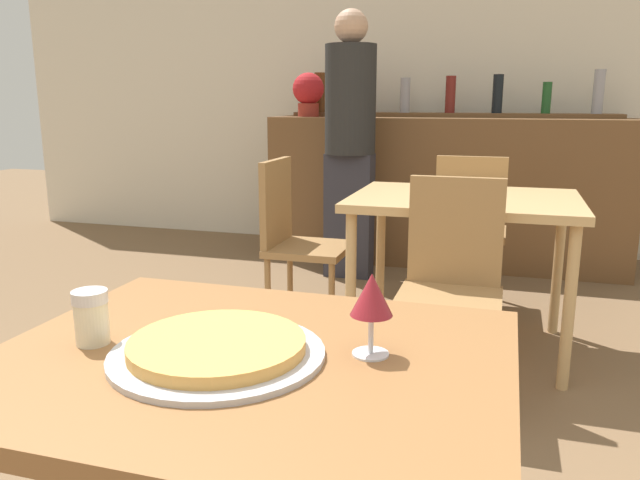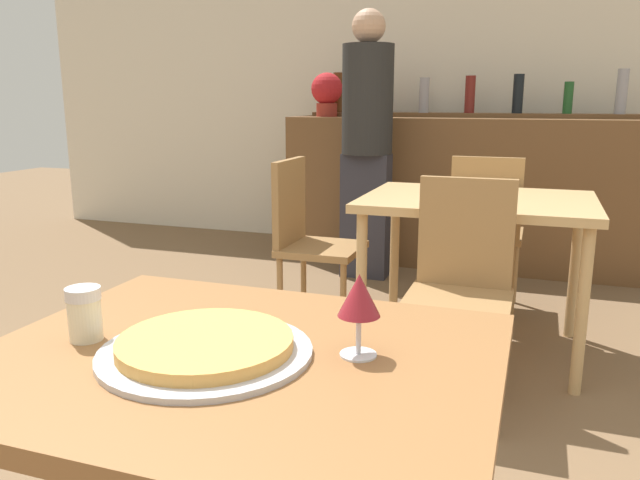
# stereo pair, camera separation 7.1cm
# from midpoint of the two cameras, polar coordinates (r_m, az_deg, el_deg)

# --- Properties ---
(wall_back) EXTENTS (8.00, 0.05, 2.80)m
(wall_back) POSITION_cam_midpoint_polar(r_m,az_deg,el_deg) (5.22, 11.90, 14.55)
(wall_back) COLOR silver
(wall_back) RESTS_ON ground_plane
(dining_table_near) EXTENTS (0.98, 0.79, 0.75)m
(dining_table_near) POSITION_cam_midpoint_polar(r_m,az_deg,el_deg) (1.24, -8.13, -14.12)
(dining_table_near) COLOR brown
(dining_table_near) RESTS_ON ground_plane
(dining_table_far) EXTENTS (1.06, 0.81, 0.76)m
(dining_table_far) POSITION_cam_midpoint_polar(r_m,az_deg,el_deg) (3.06, 12.38, 2.33)
(dining_table_far) COLOR tan
(dining_table_far) RESTS_ON ground_plane
(bar_counter) EXTENTS (2.60, 0.56, 1.08)m
(bar_counter) POSITION_cam_midpoint_polar(r_m,az_deg,el_deg) (4.76, 10.88, 4.41)
(bar_counter) COLOR brown
(bar_counter) RESTS_ON ground_plane
(bar_back_shelf) EXTENTS (2.39, 0.24, 0.34)m
(bar_back_shelf) POSITION_cam_midpoint_polar(r_m,az_deg,el_deg) (4.85, 11.10, 11.86)
(bar_back_shelf) COLOR brown
(bar_back_shelf) RESTS_ON bar_counter
(chair_far_side_front) EXTENTS (0.40, 0.40, 0.91)m
(chair_far_side_front) POSITION_cam_midpoint_polar(r_m,az_deg,el_deg) (2.53, 11.15, -3.27)
(chair_far_side_front) COLOR olive
(chair_far_side_front) RESTS_ON ground_plane
(chair_far_side_back) EXTENTS (0.40, 0.40, 0.91)m
(chair_far_side_back) POSITION_cam_midpoint_polar(r_m,az_deg,el_deg) (3.65, 13.01, 1.57)
(chair_far_side_back) COLOR olive
(chair_far_side_back) RESTS_ON ground_plane
(chair_far_side_left) EXTENTS (0.40, 0.40, 0.91)m
(chair_far_side_left) POSITION_cam_midpoint_polar(r_m,az_deg,el_deg) (3.27, -2.96, 0.58)
(chair_far_side_left) COLOR olive
(chair_far_side_left) RESTS_ON ground_plane
(pizza_tray) EXTENTS (0.40, 0.40, 0.04)m
(pizza_tray) POSITION_cam_midpoint_polar(r_m,az_deg,el_deg) (1.20, -11.07, -9.75)
(pizza_tray) COLOR #B7B7BC
(pizza_tray) RESTS_ON dining_table_near
(cheese_shaker) EXTENTS (0.07, 0.07, 0.11)m
(cheese_shaker) POSITION_cam_midpoint_polar(r_m,az_deg,el_deg) (1.32, -21.65, -6.56)
(cheese_shaker) COLOR beige
(cheese_shaker) RESTS_ON dining_table_near
(person_standing) EXTENTS (0.34, 0.34, 1.78)m
(person_standing) POSITION_cam_midpoint_polar(r_m,az_deg,el_deg) (4.25, 2.28, 9.50)
(person_standing) COLOR #2D2D38
(person_standing) RESTS_ON ground_plane
(wine_glass) EXTENTS (0.08, 0.08, 0.16)m
(wine_glass) POSITION_cam_midpoint_polar(r_m,az_deg,el_deg) (1.15, 2.98, -5.25)
(wine_glass) COLOR silver
(wine_glass) RESTS_ON dining_table_near
(potted_plant) EXTENTS (0.24, 0.24, 0.33)m
(potted_plant) POSITION_cam_midpoint_polar(r_m,az_deg,el_deg) (4.88, -1.50, 13.38)
(potted_plant) COLOR maroon
(potted_plant) RESTS_ON bar_counter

